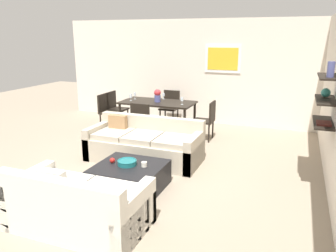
{
  "coord_description": "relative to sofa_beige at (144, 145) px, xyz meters",
  "views": [
    {
      "loc": [
        2.45,
        -5.08,
        2.28
      ],
      "look_at": [
        0.39,
        0.2,
        0.75
      ],
      "focal_mm": 35.87,
      "sensor_mm": 36.0,
      "label": 1
    }
  ],
  "objects": [
    {
      "name": "wine_glass_head",
      "position": [
        -0.51,
        2.24,
        0.56
      ],
      "size": [
        0.06,
        0.06,
        0.14
      ],
      "color": "silver",
      "rests_on": "dining_table"
    },
    {
      "name": "centerpiece_vase",
      "position": [
        -0.5,
        1.84,
        0.61
      ],
      "size": [
        0.16,
        0.16,
        0.3
      ],
      "color": "#4C518C",
      "rests_on": "dining_table"
    },
    {
      "name": "dining_chair_head",
      "position": [
        -0.51,
        2.71,
        0.21
      ],
      "size": [
        0.44,
        0.44,
        0.88
      ],
      "color": "black",
      "rests_on": "ground"
    },
    {
      "name": "dining_chair_left_far",
      "position": [
        -1.79,
        2.05,
        0.21
      ],
      "size": [
        0.44,
        0.44,
        0.88
      ],
      "color": "black",
      "rests_on": "ground"
    },
    {
      "name": "dining_chair_right_near",
      "position": [
        0.77,
        1.65,
        0.21
      ],
      "size": [
        0.44,
        0.44,
        0.88
      ],
      "color": "black",
      "rests_on": "ground"
    },
    {
      "name": "decorative_bowl",
      "position": [
        0.28,
        -1.2,
        0.13
      ],
      "size": [
        0.29,
        0.29,
        0.08
      ],
      "color": "#19666B",
      "rests_on": "coffee_table"
    },
    {
      "name": "wine_glass_left_far",
      "position": [
        -1.17,
        1.96,
        0.58
      ],
      "size": [
        0.06,
        0.06,
        0.17
      ],
      "color": "silver",
      "rests_on": "dining_table"
    },
    {
      "name": "dining_table",
      "position": [
        -0.51,
        1.85,
        0.39
      ],
      "size": [
        1.75,
        0.89,
        0.75
      ],
      "color": "black",
      "rests_on": "ground"
    },
    {
      "name": "apple_on_coffee_table",
      "position": [
        0.03,
        -1.21,
        0.13
      ],
      "size": [
        0.08,
        0.08,
        0.08
      ],
      "primitive_type": "sphere",
      "color": "red",
      "rests_on": "coffee_table"
    },
    {
      "name": "back_wall_unit",
      "position": [
        0.44,
        3.19,
        1.06
      ],
      "size": [
        8.4,
        0.09,
        2.7
      ],
      "color": "silver",
      "rests_on": "ground"
    },
    {
      "name": "ground_plane",
      "position": [
        0.14,
        -0.34,
        -0.29
      ],
      "size": [
        18.0,
        18.0,
        0.0
      ],
      "primitive_type": "plane",
      "color": "gray"
    },
    {
      "name": "candle_jar",
      "position": [
        0.55,
        -1.17,
        0.12
      ],
      "size": [
        0.08,
        0.08,
        0.07
      ],
      "primitive_type": "cylinder",
      "color": "silver",
      "rests_on": "coffee_table"
    },
    {
      "name": "sofa_beige",
      "position": [
        0.0,
        0.0,
        0.0
      ],
      "size": [
        2.12,
        0.9,
        0.78
      ],
      "color": "#B2A893",
      "rests_on": "ground"
    },
    {
      "name": "dining_chair_left_near",
      "position": [
        -1.79,
        1.65,
        0.21
      ],
      "size": [
        0.44,
        0.44,
        0.88
      ],
      "color": "black",
      "rests_on": "ground"
    },
    {
      "name": "wine_glass_right_near",
      "position": [
        0.15,
        1.74,
        0.58
      ],
      "size": [
        0.06,
        0.06,
        0.17
      ],
      "color": "silver",
      "rests_on": "dining_table"
    },
    {
      "name": "dining_chair_foot",
      "position": [
        -0.51,
        1.0,
        0.21
      ],
      "size": [
        0.44,
        0.44,
        0.88
      ],
      "color": "black",
      "rests_on": "ground"
    },
    {
      "name": "coffee_table",
      "position": [
        0.32,
        -1.21,
        -0.1
      ],
      "size": [
        1.01,
        0.95,
        0.38
      ],
      "color": "black",
      "rests_on": "ground"
    },
    {
      "name": "wine_glass_left_near",
      "position": [
        -1.17,
        1.74,
        0.57
      ],
      "size": [
        0.07,
        0.07,
        0.17
      ],
      "color": "silver",
      "rests_on": "dining_table"
    },
    {
      "name": "loveseat_white",
      "position": [
        0.23,
        -2.4,
        0.0
      ],
      "size": [
        1.66,
        0.9,
        0.78
      ],
      "color": "silver",
      "rests_on": "ground"
    }
  ]
}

